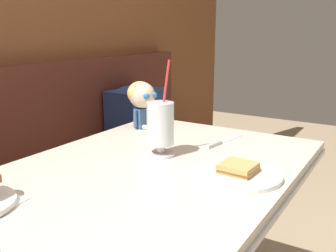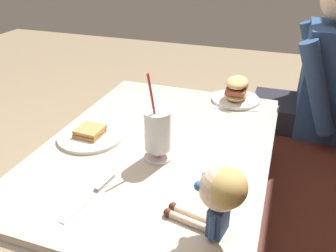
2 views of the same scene
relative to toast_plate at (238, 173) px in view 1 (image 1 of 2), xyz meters
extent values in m
cube|color=beige|center=(-0.04, 0.26, -0.03)|extent=(1.10, 0.80, 0.03)
cube|color=#B7BABF|center=(-0.04, 0.26, -0.05)|extent=(1.11, 0.81, 0.02)
cylinder|color=white|center=(0.00, 0.00, 0.00)|extent=(0.25, 0.25, 0.01)
cube|color=#B78447|center=(0.00, 0.00, 0.01)|extent=(0.10, 0.10, 0.01)
cube|color=tan|center=(0.00, 0.00, 0.02)|extent=(0.10, 0.10, 0.01)
cylinder|color=silver|center=(0.05, 0.29, -0.01)|extent=(0.10, 0.10, 0.01)
cylinder|color=silver|center=(0.05, 0.29, 0.01)|extent=(0.03, 0.03, 0.03)
cylinder|color=silver|center=(0.05, 0.29, 0.10)|extent=(0.09, 0.09, 0.14)
cylinder|color=pink|center=(0.05, 0.29, 0.09)|extent=(0.08, 0.08, 0.12)
cylinder|color=#DB383D|center=(0.06, 0.29, 0.19)|extent=(0.02, 0.04, 0.22)
cube|color=silver|center=(0.36, 0.17, -0.01)|extent=(0.14, 0.04, 0.00)
cube|color=#B2B5BA|center=(0.24, 0.19, -0.01)|extent=(0.09, 0.03, 0.01)
cube|color=#385689|center=(0.32, 0.56, 0.03)|extent=(0.07, 0.05, 0.08)
sphere|color=beige|center=(0.32, 0.56, 0.13)|extent=(0.11, 0.11, 0.11)
ellipsoid|color=#D8B766|center=(0.32, 0.57, 0.14)|extent=(0.13, 0.12, 0.10)
sphere|color=#2D6BB2|center=(0.29, 0.52, 0.13)|extent=(0.03, 0.03, 0.03)
sphere|color=#2D6BB2|center=(0.33, 0.51, 0.13)|extent=(0.03, 0.03, 0.03)
cylinder|color=beige|center=(0.29, 0.48, 0.00)|extent=(0.04, 0.12, 0.02)
cylinder|color=beige|center=(0.32, 0.48, 0.00)|extent=(0.04, 0.12, 0.02)
sphere|color=#4C2819|center=(0.28, 0.42, 0.00)|extent=(0.03, 0.03, 0.03)
sphere|color=#4C2819|center=(0.30, 0.42, 0.00)|extent=(0.03, 0.03, 0.03)
cylinder|color=#385689|center=(0.28, 0.57, 0.04)|extent=(0.02, 0.02, 0.07)
cylinder|color=#385689|center=(0.36, 0.55, 0.04)|extent=(0.02, 0.02, 0.07)
cube|color=navy|center=(0.69, 0.87, -0.11)|extent=(0.31, 0.21, 0.38)
cube|color=navy|center=(0.69, 0.75, -0.19)|extent=(0.21, 0.06, 0.17)
ellipsoid|color=navy|center=(0.69, 0.87, 0.07)|extent=(0.29, 0.20, 0.07)
camera|label=1|loc=(-0.98, -0.37, 0.40)|focal=41.26mm
camera|label=2|loc=(0.98, 0.65, 0.66)|focal=37.06mm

